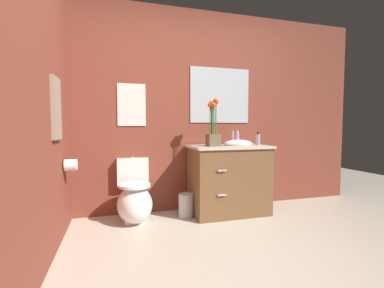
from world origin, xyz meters
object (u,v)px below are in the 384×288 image
object	(u,v)px
trash_bin	(186,205)
wall_poster	(132,105)
vanity_cabinet	(229,178)
toilet	(134,200)
wall_mirror	(220,96)
toilet_paper_roll	(71,165)
hanging_towel	(56,109)
soap_bottle	(258,139)
flower_vase	(213,128)
lotion_bottle	(237,138)

from	to	relation	value
trash_bin	wall_poster	size ratio (longest dim) A/B	0.55
vanity_cabinet	trash_bin	world-z (taller)	vanity_cabinet
toilet	wall_poster	distance (m)	1.09
toilet	wall_mirror	xyz separation A→B (m)	(1.12, 0.27, 1.21)
toilet_paper_roll	wall_mirror	bearing A→B (deg)	15.05
hanging_towel	toilet_paper_roll	distance (m)	0.60
vanity_cabinet	soap_bottle	bearing A→B (deg)	-4.40
flower_vase	hanging_towel	world-z (taller)	hanging_towel
wall_mirror	hanging_towel	size ratio (longest dim) A/B	1.54
vanity_cabinet	hanging_towel	distance (m)	2.00
flower_vase	toilet	bearing A→B (deg)	174.60
hanging_towel	soap_bottle	bearing A→B (deg)	11.65
vanity_cabinet	flower_vase	distance (m)	0.66
toilet	vanity_cabinet	world-z (taller)	vanity_cabinet
toilet	soap_bottle	size ratio (longest dim) A/B	4.30
lotion_bottle	wall_poster	xyz separation A→B (m)	(-1.25, 0.25, 0.40)
flower_vase	toilet_paper_roll	bearing A→B (deg)	-175.74
toilet	flower_vase	xyz separation A→B (m)	(0.89, -0.08, 0.79)
wall_mirror	toilet_paper_roll	size ratio (longest dim) A/B	7.27
hanging_towel	toilet_paper_roll	bearing A→B (deg)	79.69
lotion_bottle	wall_mirror	xyz separation A→B (m)	(-0.13, 0.25, 0.55)
flower_vase	trash_bin	xyz separation A→B (m)	(-0.30, 0.07, -0.90)
trash_bin	wall_mirror	world-z (taller)	wall_mirror
wall_mirror	toilet_paper_roll	world-z (taller)	wall_mirror
flower_vase	soap_bottle	xyz separation A→B (m)	(0.60, 0.03, -0.14)
lotion_bottle	toilet_paper_roll	xyz separation A→B (m)	(-1.85, -0.22, -0.22)
flower_vase	trash_bin	distance (m)	0.95
vanity_cabinet	toilet_paper_roll	xyz separation A→B (m)	(-1.73, -0.17, 0.26)
lotion_bottle	wall_mirror	distance (m)	0.61
vanity_cabinet	wall_mirror	size ratio (longest dim) A/B	1.25
vanity_cabinet	lotion_bottle	distance (m)	0.50
wall_poster	vanity_cabinet	bearing A→B (deg)	-14.70
flower_vase	soap_bottle	size ratio (longest dim) A/B	3.41
trash_bin	toilet_paper_roll	world-z (taller)	toilet_paper_roll
toilet	toilet_paper_roll	distance (m)	0.77
toilet	hanging_towel	size ratio (longest dim) A/B	1.33
soap_bottle	wall_poster	world-z (taller)	wall_poster
soap_bottle	trash_bin	bearing A→B (deg)	177.26
lotion_bottle	toilet_paper_roll	distance (m)	1.88
flower_vase	hanging_towel	xyz separation A→B (m)	(-1.56, -0.41, 0.16)
soap_bottle	trash_bin	size ratio (longest dim) A/B	0.59
soap_bottle	toilet_paper_roll	xyz separation A→B (m)	(-2.10, -0.14, -0.22)
flower_vase	toilet_paper_roll	world-z (taller)	flower_vase
flower_vase	hanging_towel	size ratio (longest dim) A/B	1.05
toilet	vanity_cabinet	xyz separation A→B (m)	(1.12, -0.03, 0.18)
trash_bin	flower_vase	bearing A→B (deg)	-13.46
soap_bottle	toilet_paper_roll	distance (m)	2.11
toilet	trash_bin	size ratio (longest dim) A/B	2.54
lotion_bottle	wall_poster	distance (m)	1.33
trash_bin	toilet_paper_roll	distance (m)	1.33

